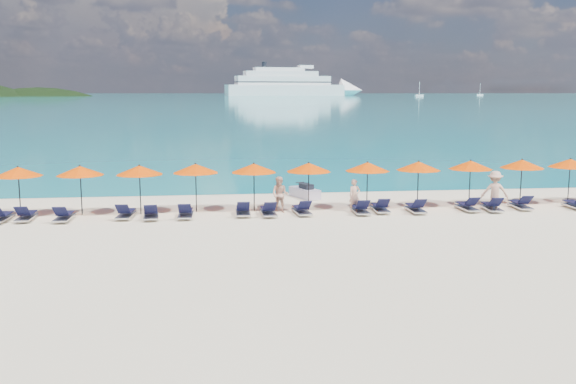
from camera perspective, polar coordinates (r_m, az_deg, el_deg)
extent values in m
plane|color=beige|center=(25.10, 0.84, -3.78)|extent=(1400.00, 1400.00, 0.00)
cube|color=#1FA9B2|center=(684.27, -6.80, 8.55)|extent=(1600.00, 1300.00, 0.01)
ellipsoid|color=black|center=(603.73, -21.12, 4.61)|extent=(162.00, 126.00, 85.50)
cube|color=white|center=(615.07, -0.26, 9.03)|extent=(114.23, 37.64, 10.22)
cone|color=white|center=(636.61, 5.67, 8.99)|extent=(25.70, 25.70, 22.48)
cube|color=white|center=(614.58, -0.45, 9.89)|extent=(91.54, 31.12, 8.18)
cube|color=white|center=(614.16, -0.64, 10.46)|extent=(71.23, 25.96, 5.11)
cube|color=white|center=(613.73, -0.82, 10.84)|extent=(48.55, 19.44, 3.58)
cube|color=black|center=(614.56, -0.45, 9.75)|extent=(92.68, 31.49, 0.92)
cube|color=black|center=(614.61, -0.45, 10.08)|extent=(90.40, 30.74, 0.92)
cylinder|color=black|center=(610.35, -2.13, 11.23)|extent=(4.50, 4.50, 5.62)
cube|color=white|center=(538.53, 11.58, 8.40)|extent=(6.76, 2.25, 1.80)
cylinder|color=white|center=(538.51, 11.60, 9.02)|extent=(0.41, 0.41, 11.26)
cube|color=white|center=(641.57, 16.69, 8.27)|extent=(6.25, 2.08, 1.67)
cylinder|color=white|center=(641.56, 16.71, 8.76)|extent=(0.38, 0.38, 10.42)
cube|color=#AEA7C3|center=(33.52, 1.49, -0.07)|extent=(1.47, 2.23, 0.48)
cube|color=black|center=(33.32, 1.64, 0.48)|extent=(0.71, 0.97, 0.30)
cylinder|color=black|center=(33.90, 1.07, 0.86)|extent=(0.47, 0.22, 0.05)
imported|color=#D8A085|center=(29.71, 5.93, -0.33)|extent=(0.61, 0.46, 1.51)
imported|color=#D8A085|center=(29.41, -0.73, -0.23)|extent=(0.93, 0.78, 1.66)
imported|color=#D8A085|center=(31.16, 17.90, 0.07)|extent=(1.33, 0.91, 1.89)
cylinder|color=black|center=(30.79, -22.76, -0.01)|extent=(0.05, 0.05, 2.20)
cone|color=#F04500|center=(30.67, -22.87, 1.69)|extent=(2.10, 2.10, 0.42)
sphere|color=black|center=(30.64, -22.90, 2.09)|extent=(0.08, 0.08, 0.08)
cylinder|color=black|center=(30.16, -17.92, 0.08)|extent=(0.05, 0.05, 2.20)
cone|color=#F04500|center=(30.04, -18.00, 1.82)|extent=(2.10, 2.10, 0.42)
sphere|color=black|center=(30.01, -18.02, 2.23)|extent=(0.08, 0.08, 0.08)
cylinder|color=black|center=(29.69, -13.01, 0.15)|extent=(0.05, 0.05, 2.20)
cone|color=#F04500|center=(29.56, -13.07, 1.91)|extent=(2.10, 2.10, 0.42)
sphere|color=black|center=(29.54, -13.09, 2.34)|extent=(0.08, 0.08, 0.08)
cylinder|color=black|center=(29.82, -8.18, 0.33)|extent=(0.05, 0.05, 2.20)
cone|color=#F04500|center=(29.69, -8.22, 2.09)|extent=(2.10, 2.10, 0.42)
sphere|color=black|center=(29.67, -8.23, 2.51)|extent=(0.08, 0.08, 0.08)
cylinder|color=black|center=(29.71, -3.04, 0.38)|extent=(0.05, 0.05, 2.20)
cone|color=#F04500|center=(29.59, -3.05, 2.14)|extent=(2.10, 2.10, 0.42)
sphere|color=black|center=(29.56, -3.05, 2.57)|extent=(0.08, 0.08, 0.08)
cylinder|color=black|center=(29.96, 1.85, 0.46)|extent=(0.05, 0.05, 2.20)
cone|color=#F04500|center=(29.84, 1.86, 2.21)|extent=(2.10, 2.10, 0.42)
sphere|color=black|center=(29.81, 1.86, 2.63)|extent=(0.08, 0.08, 0.08)
cylinder|color=black|center=(30.42, 7.05, 0.53)|extent=(0.05, 0.05, 2.20)
cone|color=#F04500|center=(30.30, 7.08, 2.25)|extent=(2.10, 2.10, 0.42)
sphere|color=black|center=(30.28, 7.09, 2.66)|extent=(0.08, 0.08, 0.08)
cylinder|color=black|center=(31.13, 11.47, 0.61)|extent=(0.05, 0.05, 2.20)
cone|color=#F04500|center=(31.01, 11.52, 2.29)|extent=(2.10, 2.10, 0.42)
sphere|color=black|center=(30.99, 11.54, 2.70)|extent=(0.08, 0.08, 0.08)
cylinder|color=black|center=(32.14, 15.85, 0.71)|extent=(0.05, 0.05, 2.20)
cone|color=#F04500|center=(32.02, 15.92, 2.34)|extent=(2.10, 2.10, 0.42)
sphere|color=black|center=(32.00, 15.94, 2.73)|extent=(0.08, 0.08, 0.08)
cylinder|color=black|center=(33.36, 20.00, 0.80)|extent=(0.05, 0.05, 2.20)
cone|color=#F04500|center=(33.24, 20.09, 2.37)|extent=(2.10, 2.10, 0.42)
sphere|color=black|center=(33.22, 20.11, 2.74)|extent=(0.08, 0.08, 0.08)
cylinder|color=black|center=(34.61, 23.71, 0.86)|extent=(0.05, 0.05, 2.20)
cone|color=#F04500|center=(34.51, 23.80, 2.37)|extent=(2.10, 2.10, 0.42)
sphere|color=black|center=(34.48, 23.83, 2.74)|extent=(0.08, 0.08, 0.08)
cube|color=silver|center=(30.05, -24.13, -2.16)|extent=(0.72, 1.73, 0.06)
cube|color=black|center=(30.25, -23.98, -1.78)|extent=(0.61, 1.13, 0.04)
cube|color=silver|center=(29.87, -22.24, -2.11)|extent=(0.63, 1.70, 0.06)
cube|color=black|center=(30.08, -22.14, -1.72)|extent=(0.55, 1.10, 0.04)
cube|color=black|center=(29.27, -22.57, -1.53)|extent=(0.55, 0.54, 0.43)
cube|color=silver|center=(29.21, -19.29, -2.18)|extent=(0.66, 1.71, 0.06)
cube|color=black|center=(29.42, -19.19, -1.78)|extent=(0.58, 1.11, 0.04)
cube|color=black|center=(28.61, -19.59, -1.59)|extent=(0.56, 0.55, 0.43)
cube|color=silver|center=(29.04, -14.22, -2.01)|extent=(0.78, 1.75, 0.06)
cube|color=black|center=(29.25, -14.12, -1.61)|extent=(0.66, 1.15, 0.04)
cube|color=black|center=(28.43, -14.49, -1.41)|extent=(0.60, 0.59, 0.43)
cube|color=silver|center=(28.66, -12.08, -2.08)|extent=(0.74, 1.74, 0.06)
cube|color=black|center=(28.88, -12.08, -1.67)|extent=(0.63, 1.14, 0.04)
cube|color=black|center=(28.04, -12.12, -1.47)|extent=(0.59, 0.58, 0.43)
cube|color=silver|center=(28.60, -9.09, -2.01)|extent=(0.67, 1.72, 0.06)
cube|color=black|center=(28.82, -9.06, -1.61)|extent=(0.58, 1.11, 0.04)
cube|color=black|center=(27.99, -9.18, -1.40)|extent=(0.56, 0.55, 0.43)
cube|color=silver|center=(28.83, -4.02, -1.83)|extent=(0.65, 1.71, 0.06)
cube|color=black|center=(29.05, -4.05, -1.43)|extent=(0.57, 1.11, 0.04)
cube|color=black|center=(28.22, -3.99, -1.22)|extent=(0.56, 0.55, 0.43)
cube|color=silver|center=(28.73, -1.75, -1.85)|extent=(0.67, 1.72, 0.06)
cube|color=black|center=(28.94, -1.82, -1.45)|extent=(0.59, 1.12, 0.04)
cube|color=black|center=(28.11, -1.62, -1.24)|extent=(0.57, 0.55, 0.43)
cube|color=silver|center=(28.99, 1.24, -1.75)|extent=(0.77, 1.75, 0.06)
cube|color=black|center=(29.20, 1.12, -1.35)|extent=(0.65, 1.14, 0.04)
cube|color=black|center=(28.39, 1.49, -1.14)|extent=(0.60, 0.58, 0.43)
cube|color=silver|center=(29.35, 6.42, -1.67)|extent=(0.62, 1.70, 0.06)
cube|color=black|center=(29.56, 6.31, -1.28)|extent=(0.55, 1.10, 0.04)
cube|color=black|center=(28.75, 6.68, -1.07)|extent=(0.55, 0.54, 0.43)
cube|color=silver|center=(29.84, 8.20, -1.53)|extent=(0.69, 1.72, 0.06)
cube|color=black|center=(30.06, 8.10, -1.14)|extent=(0.60, 1.12, 0.04)
cube|color=black|center=(29.24, 8.45, -0.94)|extent=(0.57, 0.56, 0.43)
cube|color=silver|center=(30.03, 11.27, -1.55)|extent=(0.65, 1.71, 0.06)
cube|color=black|center=(30.23, 11.14, -1.16)|extent=(0.57, 1.11, 0.04)
cube|color=black|center=(29.44, 11.61, -0.96)|extent=(0.56, 0.55, 0.43)
cube|color=silver|center=(31.04, 15.62, -1.37)|extent=(0.66, 1.72, 0.06)
cube|color=black|center=(31.23, 15.45, -1.00)|extent=(0.58, 1.11, 0.04)
cube|color=black|center=(30.47, 16.08, -0.79)|extent=(0.56, 0.55, 0.43)
cube|color=silver|center=(31.29, 17.64, -1.37)|extent=(0.78, 1.75, 0.06)
cube|color=black|center=(31.50, 17.51, -1.01)|extent=(0.65, 1.15, 0.04)
cube|color=black|center=(30.71, 18.01, -0.81)|extent=(0.60, 0.59, 0.43)
cube|color=silver|center=(32.27, 19.94, -1.19)|extent=(0.71, 1.73, 0.06)
cube|color=black|center=(32.47, 19.78, -0.83)|extent=(0.61, 1.13, 0.04)
cube|color=black|center=(31.71, 20.38, -0.63)|extent=(0.58, 0.56, 0.43)
cube|color=silver|center=(33.25, 24.23, -1.16)|extent=(0.64, 1.71, 0.06)
cube|color=black|center=(33.44, 24.03, -0.81)|extent=(0.56, 1.10, 0.04)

